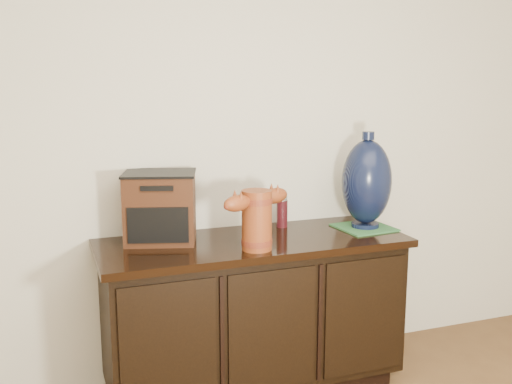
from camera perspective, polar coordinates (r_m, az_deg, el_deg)
name	(u,v)px	position (r m, az deg, el deg)	size (l,w,h in m)	color
sideboard	(253,313)	(2.96, -0.27, -11.43)	(1.46, 0.56, 0.75)	black
terracotta_vessel	(257,216)	(2.64, 0.07, -2.34)	(0.37, 0.22, 0.27)	brown
tv_radio	(160,207)	(2.80, -9.09, -1.43)	(0.39, 0.34, 0.33)	#381B0E
green_mat	(364,227)	(3.09, 10.26, -3.34)	(0.26, 0.26, 0.01)	#2A5F30
lamp_base	(367,182)	(3.04, 10.49, 0.93)	(0.27, 0.27, 0.48)	black
spray_can	(282,212)	(3.05, 2.50, -1.89)	(0.06, 0.06, 0.16)	#4F0D15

